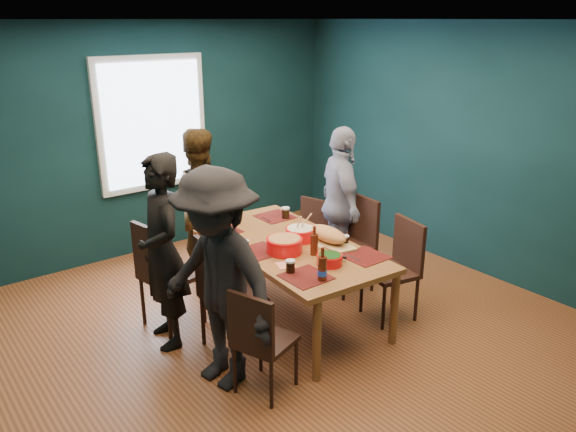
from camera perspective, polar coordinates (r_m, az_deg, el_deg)
name	(u,v)px	position (r m, az deg, el deg)	size (l,w,h in m)	color
room	(262,179)	(4.97, -2.65, 3.82)	(5.01, 5.01, 2.71)	#99522C
dining_table	(288,250)	(5.17, 0.05, -3.50)	(1.15, 2.08, 0.76)	brown
chair_left_far	(162,268)	(5.16, -12.69, -5.22)	(0.54, 0.54, 1.02)	black
chair_left_mid	(222,289)	(4.71, -6.76, -7.37)	(0.51, 0.51, 1.02)	black
chair_left_near	(259,336)	(4.21, -3.00, -12.07)	(0.50, 0.50, 0.87)	black
chair_right_far	(311,230)	(6.27, 2.31, -1.43)	(0.46, 0.46, 0.82)	black
chair_right_mid	(355,236)	(5.86, 6.82, -2.06)	(0.48, 0.48, 0.98)	black
chair_right_near	(399,261)	(5.38, 11.18, -4.55)	(0.51, 0.51, 0.95)	black
person_far_left	(163,252)	(4.85, -12.63, -3.61)	(0.62, 0.41, 1.70)	black
person_back	(197,204)	(6.12, -9.25, 1.22)	(0.80, 0.62, 1.64)	black
person_right	(341,204)	(6.02, 5.40, 1.22)	(0.98, 0.41, 1.67)	white
person_near_left	(218,280)	(4.23, -7.18, -6.51)	(1.12, 0.65, 1.74)	black
bowl_salad	(284,245)	(4.93, -0.37, -2.92)	(0.32, 0.32, 0.13)	red
bowl_dumpling	(300,233)	(5.20, 1.28, -1.76)	(0.28, 0.28, 0.26)	red
bowl_herbs	(330,259)	(4.70, 4.25, -4.41)	(0.22, 0.22, 0.09)	red
cutting_board	(328,236)	(5.13, 4.03, -2.03)	(0.38, 0.72, 0.16)	tan
small_bowl	(220,226)	(5.51, -6.96, -1.02)	(0.14, 0.14, 0.06)	black
beer_bottle_a	(322,269)	(4.40, 3.50, -5.37)	(0.08, 0.08, 0.28)	#42170B
beer_bottle_b	(314,244)	(4.87, 2.68, -2.83)	(0.07, 0.07, 0.26)	#42170B
cola_glass_a	(290,266)	(4.54, 0.25, -5.08)	(0.08, 0.08, 0.11)	black
cola_glass_b	(346,240)	(5.12, 5.86, -2.40)	(0.06, 0.06, 0.09)	black
cola_glass_c	(286,212)	(5.75, -0.25, 0.37)	(0.09, 0.09, 0.12)	black
cola_glass_d	(246,244)	(5.00, -4.32, -2.90)	(0.06, 0.06, 0.09)	black
napkin_a	(316,231)	(5.42, 2.85, -1.58)	(0.15, 0.15, 0.00)	#FF806B
napkin_b	(286,265)	(4.70, -0.24, -4.99)	(0.14, 0.14, 0.00)	#FF806B
napkin_c	(366,256)	(4.92, 7.88, -4.02)	(0.13, 0.13, 0.00)	#FF806B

